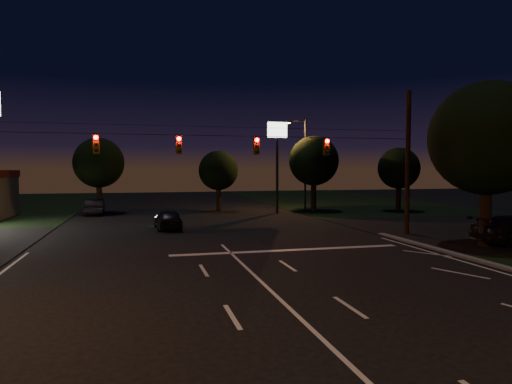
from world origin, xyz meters
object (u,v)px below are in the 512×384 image
object	(u,v)px
car_oncoming_a	(168,219)
tree_right_near	(485,140)
utility_pole_right	(406,234)
car_oncoming_b	(95,207)

from	to	relation	value
car_oncoming_a	tree_right_near	bearing A→B (deg)	142.86
utility_pole_right	tree_right_near	size ratio (longest dim) A/B	1.03
tree_right_near	car_oncoming_b	size ratio (longest dim) A/B	1.99
tree_right_near	car_oncoming_a	size ratio (longest dim) A/B	2.14
utility_pole_right	tree_right_near	distance (m)	7.61
car_oncoming_a	car_oncoming_b	distance (m)	12.93
tree_right_near	car_oncoming_b	bearing A→B (deg)	134.14
tree_right_near	car_oncoming_a	world-z (taller)	tree_right_near
tree_right_near	car_oncoming_a	distance (m)	20.00
car_oncoming_a	utility_pole_right	bearing A→B (deg)	154.38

